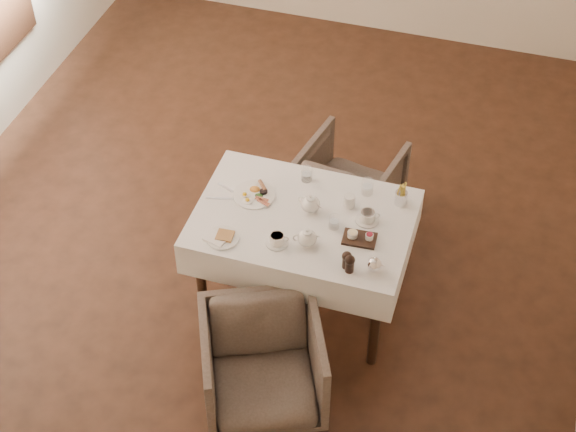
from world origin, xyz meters
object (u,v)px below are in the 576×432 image
at_px(armchair_far, 349,184).
at_px(breakfast_plate, 255,194).
at_px(armchair_near, 263,365).
at_px(teapot_centre, 311,203).
at_px(table, 303,231).

relative_size(armchair_far, breakfast_plate, 2.50).
bearing_deg(armchair_far, armchair_near, 98.55).
height_order(armchair_near, breakfast_plate, breakfast_plate).
distance_m(armchair_near, breakfast_plate, 1.03).
height_order(armchair_far, breakfast_plate, breakfast_plate).
bearing_deg(breakfast_plate, teapot_centre, -19.56).
height_order(armchair_near, armchair_far, armchair_near).
bearing_deg(breakfast_plate, armchair_near, -84.05).
relative_size(table, breakfast_plate, 4.97).
distance_m(armchair_near, teapot_centre, 0.98).
height_order(armchair_far, teapot_centre, teapot_centre).
bearing_deg(armchair_far, table, 96.11).
relative_size(armchair_near, breakfast_plate, 2.66).
relative_size(table, armchair_far, 1.98).
height_order(breakfast_plate, teapot_centre, teapot_centre).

